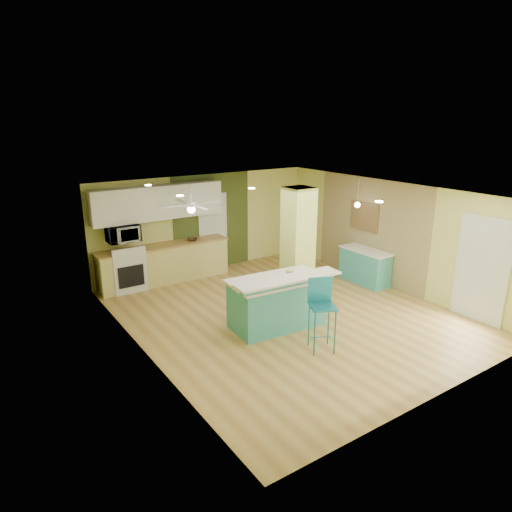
# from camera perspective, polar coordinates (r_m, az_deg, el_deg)

# --- Properties ---
(floor) EXTENTS (6.00, 7.00, 0.01)m
(floor) POSITION_cam_1_polar(r_m,az_deg,el_deg) (9.49, 3.87, -7.27)
(floor) COLOR olive
(floor) RESTS_ON ground
(ceiling) EXTENTS (6.00, 7.00, 0.01)m
(ceiling) POSITION_cam_1_polar(r_m,az_deg,el_deg) (8.76, 4.20, 7.85)
(ceiling) COLOR white
(ceiling) RESTS_ON wall_back
(wall_back) EXTENTS (6.00, 0.01, 2.50)m
(wall_back) POSITION_cam_1_polar(r_m,az_deg,el_deg) (11.91, -6.39, 4.12)
(wall_back) COLOR #D5D672
(wall_back) RESTS_ON floor
(wall_front) EXTENTS (6.00, 0.01, 2.50)m
(wall_front) POSITION_cam_1_polar(r_m,az_deg,el_deg) (6.81, 22.53, -7.26)
(wall_front) COLOR #D5D672
(wall_front) RESTS_ON floor
(wall_left) EXTENTS (0.01, 7.00, 2.50)m
(wall_left) POSITION_cam_1_polar(r_m,az_deg,el_deg) (7.67, -14.07, -3.72)
(wall_left) COLOR #D5D672
(wall_left) RESTS_ON floor
(wall_right) EXTENTS (0.01, 7.00, 2.50)m
(wall_right) POSITION_cam_1_polar(r_m,az_deg,el_deg) (11.09, 16.41, 2.54)
(wall_right) COLOR #D5D672
(wall_right) RESTS_ON floor
(wood_panel) EXTENTS (0.02, 3.40, 2.50)m
(wood_panel) POSITION_cam_1_polar(r_m,az_deg,el_deg) (11.45, 14.07, 3.19)
(wood_panel) COLOR olive
(wood_panel) RESTS_ON floor
(olive_accent) EXTENTS (2.20, 0.02, 2.50)m
(olive_accent) POSITION_cam_1_polar(r_m,az_deg,el_deg) (11.98, -5.50, 4.23)
(olive_accent) COLOR #414F1F
(olive_accent) RESTS_ON floor
(interior_door) EXTENTS (0.82, 0.05, 2.00)m
(interior_door) POSITION_cam_1_polar(r_m,az_deg,el_deg) (12.02, -5.40, 3.05)
(interior_door) COLOR silver
(interior_door) RESTS_ON floor
(french_door) EXTENTS (0.04, 1.08, 2.10)m
(french_door) POSITION_cam_1_polar(r_m,az_deg,el_deg) (9.87, 26.37, -1.55)
(french_door) COLOR silver
(french_door) RESTS_ON floor
(column) EXTENTS (0.55, 0.55, 2.50)m
(column) POSITION_cam_1_polar(r_m,az_deg,el_deg) (9.81, 5.24, 1.33)
(column) COLOR #D1DB65
(column) RESTS_ON floor
(kitchen_run) EXTENTS (3.25, 0.63, 0.94)m
(kitchen_run) POSITION_cam_1_polar(r_m,az_deg,el_deg) (11.32, -11.36, -0.90)
(kitchen_run) COLOR #CBC16A
(kitchen_run) RESTS_ON floor
(stove) EXTENTS (0.76, 0.66, 1.08)m
(stove) POSITION_cam_1_polar(r_m,az_deg,el_deg) (11.01, -15.89, -1.81)
(stove) COLOR silver
(stove) RESTS_ON floor
(upper_cabinets) EXTENTS (3.20, 0.34, 0.80)m
(upper_cabinets) POSITION_cam_1_polar(r_m,az_deg,el_deg) (11.07, -12.05, 6.56)
(upper_cabinets) COLOR white
(upper_cabinets) RESTS_ON wall_back
(microwave) EXTENTS (0.70, 0.48, 0.39)m
(microwave) POSITION_cam_1_polar(r_m,az_deg,el_deg) (10.77, -16.28, 2.69)
(microwave) COLOR white
(microwave) RESTS_ON wall_back
(ceiling_fan) EXTENTS (1.41, 1.41, 0.61)m
(ceiling_fan) POSITION_cam_1_polar(r_m,az_deg,el_deg) (9.94, -8.11, 6.34)
(ceiling_fan) COLOR white
(ceiling_fan) RESTS_ON ceiling
(pendant_lamp) EXTENTS (0.14, 0.14, 0.69)m
(pendant_lamp) POSITION_cam_1_polar(r_m,az_deg,el_deg) (11.18, 12.56, 6.29)
(pendant_lamp) COLOR white
(pendant_lamp) RESTS_ON ceiling
(wall_decor) EXTENTS (0.03, 0.90, 0.70)m
(wall_decor) POSITION_cam_1_polar(r_m,az_deg,el_deg) (11.50, 13.37, 4.83)
(wall_decor) COLOR brown
(wall_decor) RESTS_ON wood_panel
(peninsula) EXTENTS (2.11, 1.24, 1.11)m
(peninsula) POSITION_cam_1_polar(r_m,az_deg,el_deg) (8.76, 2.66, -5.69)
(peninsula) COLOR teal
(peninsula) RESTS_ON floor
(bar_stool) EXTENTS (0.56, 0.56, 1.28)m
(bar_stool) POSITION_cam_1_polar(r_m,az_deg,el_deg) (7.91, 8.18, -5.78)
(bar_stool) COLOR #1C6F80
(bar_stool) RESTS_ON floor
(side_counter) EXTENTS (0.55, 1.29, 0.83)m
(side_counter) POSITION_cam_1_polar(r_m,az_deg,el_deg) (11.36, 13.43, -1.25)
(side_counter) COLOR teal
(side_counter) RESTS_ON floor
(fruit_bowl) EXTENTS (0.34, 0.34, 0.06)m
(fruit_bowl) POSITION_cam_1_polar(r_m,az_deg,el_deg) (11.43, -7.94, 2.07)
(fruit_bowl) COLOR #3A2617
(fruit_bowl) RESTS_ON kitchen_run
(canister) EXTENTS (0.14, 0.14, 0.15)m
(canister) POSITION_cam_1_polar(r_m,az_deg,el_deg) (8.70, 4.22, -2.18)
(canister) COLOR gold
(canister) RESTS_ON peninsula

